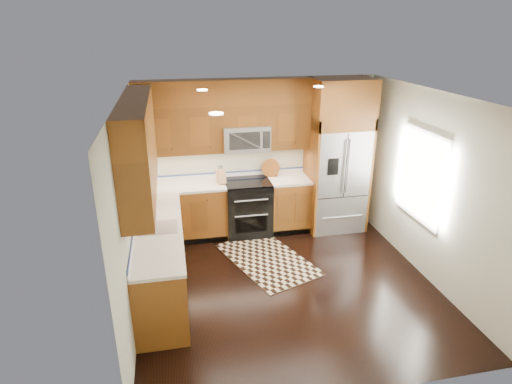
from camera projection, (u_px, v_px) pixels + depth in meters
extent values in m
plane|color=black|center=(287.00, 283.00, 6.00)|extent=(4.00, 4.00, 0.00)
cube|color=beige|center=(258.00, 155.00, 7.35)|extent=(4.00, 0.02, 2.60)
cube|color=beige|center=(130.00, 211.00, 5.15)|extent=(0.02, 4.00, 2.60)
cube|color=beige|center=(429.00, 187.00, 5.89)|extent=(0.02, 4.00, 2.60)
cube|color=white|center=(421.00, 176.00, 6.04)|extent=(0.04, 1.10, 1.30)
cube|color=white|center=(420.00, 176.00, 6.03)|extent=(0.02, 0.95, 1.15)
cube|color=brown|center=(185.00, 213.00, 7.14)|extent=(1.37, 0.60, 0.90)
cube|color=brown|center=(289.00, 204.00, 7.48)|extent=(0.72, 0.60, 0.90)
cube|color=brown|center=(161.00, 261.00, 5.70)|extent=(0.60, 2.40, 0.90)
cube|color=white|center=(228.00, 184.00, 7.11)|extent=(2.85, 0.62, 0.04)
cube|color=white|center=(158.00, 229.00, 5.53)|extent=(0.62, 2.40, 0.04)
cube|color=brown|center=(225.00, 128.00, 6.90)|extent=(2.85, 0.33, 0.75)
cube|color=brown|center=(140.00, 163.00, 5.17)|extent=(0.33, 2.40, 0.75)
cube|color=brown|center=(225.00, 92.00, 6.69)|extent=(2.85, 0.33, 0.40)
cube|color=brown|center=(135.00, 116.00, 4.96)|extent=(0.33, 2.40, 0.40)
cube|color=black|center=(248.00, 208.00, 7.31)|extent=(0.76, 0.64, 0.92)
cube|color=black|center=(248.00, 182.00, 7.13)|extent=(0.76, 0.60, 0.02)
cube|color=black|center=(251.00, 207.00, 6.96)|extent=(0.55, 0.01, 0.18)
cube|color=black|center=(251.00, 224.00, 7.08)|extent=(0.55, 0.01, 0.28)
cylinder|color=#B2B2B7|center=(251.00, 200.00, 6.90)|extent=(0.55, 0.02, 0.02)
cylinder|color=#B2B2B7|center=(251.00, 216.00, 7.00)|extent=(0.55, 0.02, 0.02)
cube|color=#B2B2B7|center=(246.00, 138.00, 6.99)|extent=(0.76, 0.40, 0.42)
cube|color=black|center=(245.00, 141.00, 6.80)|extent=(0.50, 0.01, 0.28)
cube|color=#B2B2B7|center=(336.00, 179.00, 7.40)|extent=(0.90, 0.74, 1.80)
cube|color=black|center=(346.00, 166.00, 6.93)|extent=(0.01, 0.01, 1.08)
cube|color=black|center=(333.00, 167.00, 6.89)|extent=(0.18, 0.01, 0.28)
cube|color=brown|center=(310.00, 175.00, 7.27)|extent=(0.04, 0.74, 2.00)
cube|color=brown|center=(362.00, 171.00, 7.45)|extent=(0.04, 0.74, 2.00)
cube|color=brown|center=(341.00, 103.00, 6.92)|extent=(0.98, 0.74, 0.80)
cube|color=#B2B2B7|center=(158.00, 227.00, 5.52)|extent=(0.50, 0.42, 0.02)
cylinder|color=#B2B2B7|center=(142.00, 212.00, 5.64)|extent=(0.02, 0.02, 0.28)
torus|color=#B2B2B7|center=(140.00, 205.00, 5.51)|extent=(0.18, 0.02, 0.18)
cube|color=black|center=(267.00, 259.00, 6.61)|extent=(1.49, 1.87, 0.01)
cube|color=tan|center=(221.00, 176.00, 7.02)|extent=(0.15, 0.18, 0.24)
cylinder|color=red|center=(275.00, 172.00, 7.40)|extent=(0.11, 0.11, 0.14)
cylinder|color=brown|center=(271.00, 176.00, 7.38)|extent=(0.38, 0.38, 0.02)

